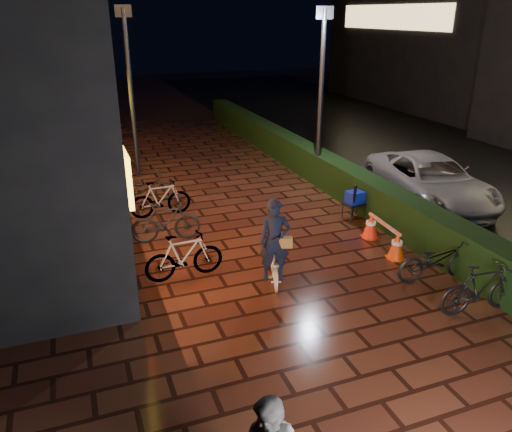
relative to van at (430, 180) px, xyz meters
name	(u,v)px	position (x,y,z in m)	size (l,w,h in m)	color
ground	(325,299)	(-5.39, -3.73, -0.69)	(80.00, 80.00, 0.00)	#381911
asphalt_road	(490,177)	(3.61, 1.27, -0.68)	(11.00, 60.00, 0.01)	black
hedge	(302,157)	(-2.09, 4.27, -0.19)	(0.70, 20.00, 1.00)	black
van	(430,180)	(0.00, 0.00, 0.00)	(2.26, 4.89, 1.36)	#A4A4A9
lamp_post_hedge	(321,92)	(-2.36, 2.58, 2.28)	(0.52, 0.19, 5.39)	black
lamp_post_sf	(130,87)	(-7.64, 5.60, 2.31)	(0.51, 0.27, 5.44)	black
cyclist	(274,253)	(-6.08, -2.78, 0.00)	(0.81, 1.36, 1.84)	white
traffic_barrier	(383,235)	(-3.01, -2.14, -0.37)	(0.48, 1.60, 0.64)	#DF400B
cart_assembly	(355,199)	(-2.71, -0.32, -0.12)	(0.64, 0.67, 1.11)	black
parked_bikes_storefront	(161,212)	(-7.73, 0.78, -0.20)	(1.98, 5.45, 1.01)	black
parked_bikes_hedge	(455,272)	(-2.91, -4.44, -0.21)	(1.80, 2.02, 1.01)	black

